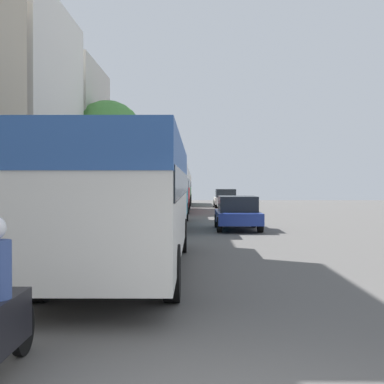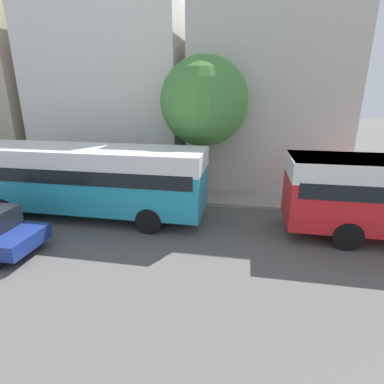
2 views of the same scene
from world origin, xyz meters
name	(u,v)px [view 2 (image 2 of 2)]	position (x,y,z in m)	size (l,w,h in m)	color
building_far_terrace	(116,93)	(-9.18, 19.63, 5.03)	(5.96, 8.78, 10.06)	silver
building_end_row	(266,100)	(-9.49, 28.72, 4.66)	(6.57, 8.18, 9.31)	beige
bus_following	(85,172)	(-1.93, 21.22, 1.94)	(2.58, 10.03, 2.99)	teal
street_tree	(204,102)	(-5.21, 25.71, 4.66)	(4.06, 4.06, 6.56)	brown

